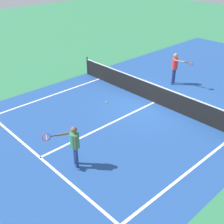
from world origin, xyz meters
name	(u,v)px	position (x,y,z in m)	size (l,w,h in m)	color
ground_plane	(154,102)	(0.00, 0.00, 0.00)	(60.00, 60.00, 0.00)	#337F51
court_surface_inbounds	(154,102)	(0.00, 0.00, 0.00)	(10.62, 24.40, 0.00)	#234C93
line_sideline_left	(1,113)	(-4.11, -5.95, 0.00)	(0.10, 11.89, 0.01)	white
line_sideline_right	(132,217)	(4.11, -5.95, 0.00)	(0.10, 11.89, 0.01)	white
line_service_near	(40,157)	(0.00, -6.40, 0.00)	(8.22, 0.10, 0.01)	white
line_center_service	(106,126)	(0.00, -3.20, 0.00)	(0.10, 6.40, 0.01)	white
net	(155,93)	(0.00, 0.00, 0.49)	(10.39, 0.09, 1.07)	#33383D
player_near	(74,142)	(1.23, -5.72, 0.96)	(0.81, 1.03, 1.56)	navy
player_far	(175,65)	(-0.74, 2.56, 1.10)	(1.25, 0.41, 1.75)	navy
tennis_ball_near_net	(106,102)	(-1.57, -1.73, 0.03)	(0.07, 0.07, 0.07)	#CCE033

